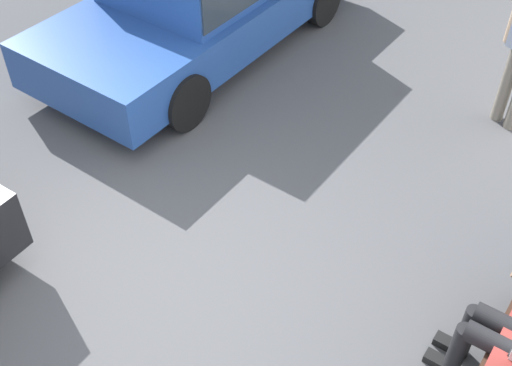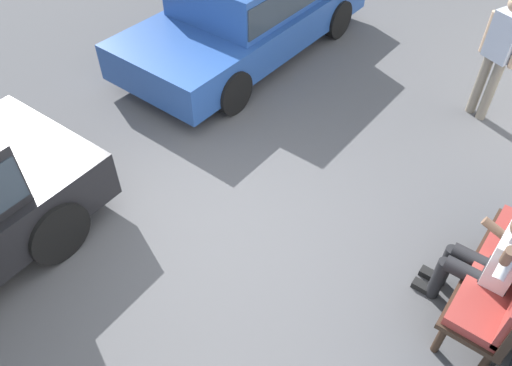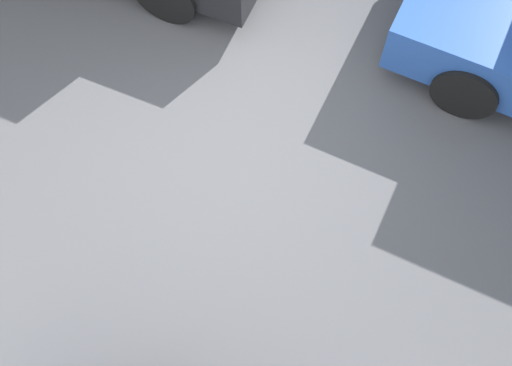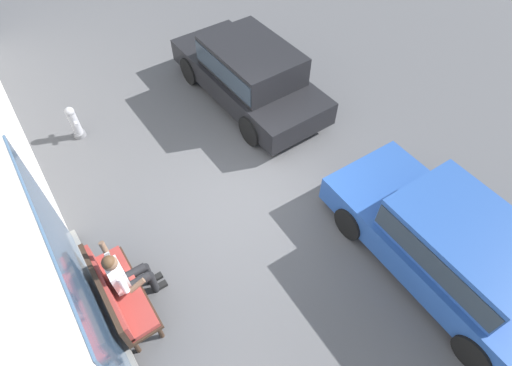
{
  "view_description": "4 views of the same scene",
  "coord_description": "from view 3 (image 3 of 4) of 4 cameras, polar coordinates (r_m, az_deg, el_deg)",
  "views": [
    {
      "loc": [
        2.27,
        2.6,
        4.24
      ],
      "look_at": [
        -0.43,
        0.72,
        1.13
      ],
      "focal_mm": 45.0,
      "sensor_mm": 36.0,
      "label": 1
    },
    {
      "loc": [
        2.61,
        2.6,
        4.24
      ],
      "look_at": [
        -0.14,
        0.52,
        0.79
      ],
      "focal_mm": 35.0,
      "sensor_mm": 36.0,
      "label": 2
    },
    {
      "loc": [
        -1.27,
        2.6,
        5.3
      ],
      "look_at": [
        -0.48,
        0.83,
        0.98
      ],
      "focal_mm": 45.0,
      "sensor_mm": 36.0,
      "label": 3
    },
    {
      "loc": [
        -4.09,
        2.6,
        6.33
      ],
      "look_at": [
        -0.62,
        0.22,
        1.23
      ],
      "focal_mm": 28.0,
      "sensor_mm": 36.0,
      "label": 4
    }
  ],
  "objects": [
    {
      "name": "ground_plane",
      "position": [
        6.04,
        -0.98,
        4.5
      ],
      "size": [
        60.0,
        60.0,
        0.0
      ],
      "primitive_type": "plane",
      "color": "#4C4C4F"
    }
  ]
}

